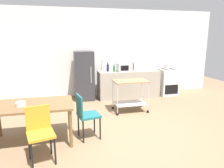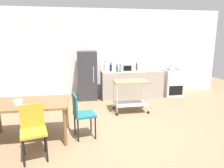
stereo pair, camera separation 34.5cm
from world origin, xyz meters
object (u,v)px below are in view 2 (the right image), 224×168
at_px(stove_oven, 172,83).
at_px(bottle_hot_sauce, 111,68).
at_px(refrigerator, 87,75).
at_px(kitchen_cart, 131,91).
at_px(microwave, 127,67).
at_px(fruit_bowl, 18,102).
at_px(bottle_soda, 136,67).
at_px(kettle, 171,67).
at_px(chair_teal, 81,113).
at_px(chair_mustard, 33,128).
at_px(bottle_vinegar, 117,68).
at_px(dining_table, 28,106).
at_px(bottle_soy_sauce, 105,67).

distance_m(stove_oven, bottle_hot_sauce, 2.22).
bearing_deg(refrigerator, stove_oven, -1.60).
bearing_deg(kitchen_cart, microwave, 80.96).
relative_size(kitchen_cart, bottle_hot_sauce, 3.22).
height_order(bottle_hot_sauce, fruit_bowl, bottle_hot_sauce).
bearing_deg(bottle_soda, kettle, -7.55).
height_order(chair_teal, chair_mustard, same).
relative_size(chair_teal, bottle_vinegar, 3.51).
distance_m(dining_table, bottle_hot_sauce, 3.24).
relative_size(chair_teal, kettle, 3.71).
bearing_deg(refrigerator, chair_mustard, -107.62).
height_order(bottle_soy_sauce, bottle_hot_sauce, bottle_soy_sauce).
height_order(refrigerator, bottle_hot_sauce, refrigerator).
height_order(chair_teal, bottle_hot_sauce, bottle_hot_sauce).
height_order(kitchen_cart, bottle_vinegar, bottle_vinegar).
xyz_separation_m(refrigerator, kitchen_cart, (1.08, -1.41, -0.20)).
relative_size(stove_oven, bottle_hot_sauce, 3.25).
xyz_separation_m(bottle_hot_sauce, microwave, (0.52, -0.11, 0.01)).
distance_m(refrigerator, fruit_bowl, 3.03).
bearing_deg(chair_teal, fruit_bowl, 78.09).
distance_m(bottle_hot_sauce, kettle, 2.03).
relative_size(bottle_vinegar, bottle_soda, 0.97).
bearing_deg(microwave, refrigerator, 171.30).
relative_size(fruit_bowl, kettle, 0.73).
height_order(bottle_soda, kettle, bottle_soda).
distance_m(chair_mustard, bottle_soda, 4.24).
relative_size(dining_table, refrigerator, 0.97).
height_order(dining_table, bottle_soy_sauce, bottle_soy_sauce).
xyz_separation_m(bottle_vinegar, kettle, (1.84, -0.01, 0.00)).
bearing_deg(microwave, kitchen_cart, -99.04).
height_order(stove_oven, bottle_soda, bottle_soda).
bearing_deg(chair_mustard, bottle_hot_sauce, 46.86).
relative_size(stove_oven, kitchen_cart, 1.01).
distance_m(chair_teal, bottle_soy_sauce, 2.83).
height_order(stove_oven, bottle_soy_sauce, bottle_soy_sauce).
bearing_deg(chair_mustard, bottle_soda, 36.87).
height_order(refrigerator, microwave, refrigerator).
bearing_deg(bottle_soda, fruit_bowl, -138.83).
xyz_separation_m(bottle_soy_sauce, bottle_soda, (1.05, 0.02, -0.03)).
distance_m(dining_table, chair_teal, 1.01).
bearing_deg(bottle_vinegar, dining_table, -132.06).
bearing_deg(dining_table, refrigerator, 64.36).
bearing_deg(kettle, bottle_hot_sauce, 177.23).
bearing_deg(kettle, dining_table, -149.02).
height_order(chair_mustard, refrigerator, refrigerator).
distance_m(bottle_hot_sauce, bottle_vinegar, 0.21).
bearing_deg(microwave, bottle_soda, 25.82).
bearing_deg(refrigerator, kitchen_cart, -52.39).
bearing_deg(bottle_soda, refrigerator, 179.05).
xyz_separation_m(refrigerator, kettle, (2.78, -0.18, 0.23)).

